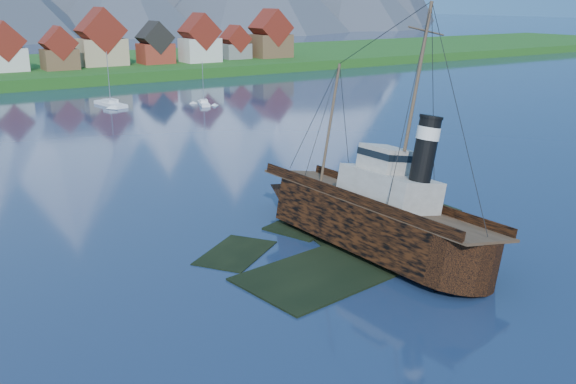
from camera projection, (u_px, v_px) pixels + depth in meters
ground at (352, 254)px, 59.53m from camera, size 1400.00×1400.00×0.00m
shoal at (352, 246)px, 62.28m from camera, size 31.71×21.24×1.14m
shore_bank at (5, 76)px, 195.95m from camera, size 600.00×80.00×3.20m
seawall at (33, 90)px, 165.46m from camera, size 600.00×2.50×2.00m
tugboat_wreck at (358, 212)px, 61.56m from camera, size 7.07×30.47×24.15m
sailboat_d at (204, 104)px, 142.57m from camera, size 3.91×7.49×9.93m
sailboat_e at (111, 105)px, 141.31m from camera, size 4.45×10.89×12.29m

